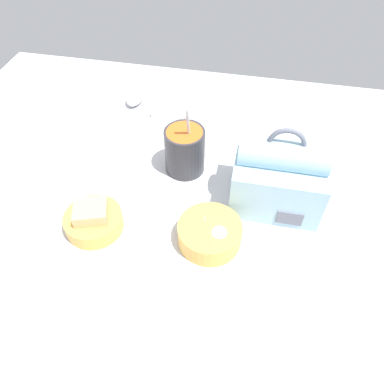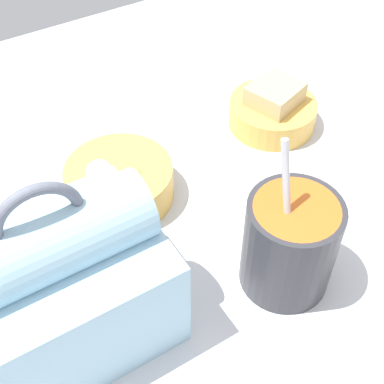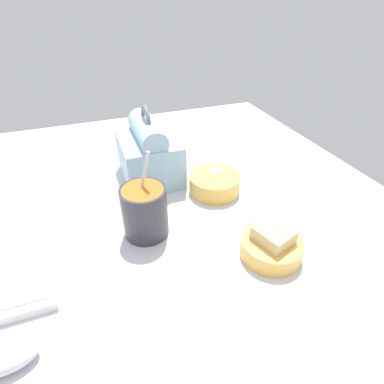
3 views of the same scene
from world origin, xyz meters
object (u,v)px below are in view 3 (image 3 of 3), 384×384
object	(u,v)px
bento_bowl_sandwich	(271,245)
bento_bowl_snacks	(214,183)
lunch_bag	(149,153)
keyboard	(27,240)
computer_mouse	(4,358)
soup_cup	(144,210)

from	to	relation	value
bento_bowl_sandwich	bento_bowl_snacks	world-z (taller)	bento_bowl_sandwich
bento_bowl_snacks	lunch_bag	bearing A→B (deg)	48.00
bento_bowl_sandwich	bento_bowl_snacks	xyz separation A→B (cm)	(24.50, 1.46, 0.04)
keyboard	computer_mouse	distance (cm)	25.58
soup_cup	keyboard	bearing A→B (deg)	78.83
bento_bowl_snacks	computer_mouse	size ratio (longest dim) A/B	1.45
lunch_bag	bento_bowl_sandwich	world-z (taller)	lunch_bag
soup_cup	computer_mouse	bearing A→B (deg)	129.58
bento_bowl_snacks	keyboard	bearing A→B (deg)	95.61
lunch_bag	soup_cup	size ratio (longest dim) A/B	1.08
keyboard	bento_bowl_sandwich	world-z (taller)	bento_bowl_sandwich
keyboard	lunch_bag	size ratio (longest dim) A/B	1.84
keyboard	soup_cup	xyz separation A→B (cm)	(-4.79, -24.24, 4.86)
lunch_bag	bento_bowl_sandwich	bearing A→B (deg)	-157.56
lunch_bag	computer_mouse	bearing A→B (deg)	143.36
computer_mouse	lunch_bag	bearing A→B (deg)	-36.64
computer_mouse	bento_bowl_sandwich	bearing A→B (deg)	-83.39
keyboard	lunch_bag	bearing A→B (deg)	-61.26
computer_mouse	soup_cup	bearing A→B (deg)	-50.42
keyboard	computer_mouse	xyz separation A→B (cm)	(-25.56, 0.88, 0.65)
bento_bowl_sandwich	keyboard	bearing A→B (deg)	66.29
bento_bowl_sandwich	computer_mouse	bearing A→B (deg)	96.61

